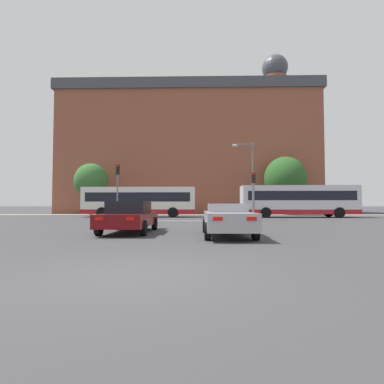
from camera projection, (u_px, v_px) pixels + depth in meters
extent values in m
plane|color=#3D3D3F|center=(135.00, 275.00, 5.42)|extent=(400.00, 400.00, 0.00)
cube|color=silver|center=(184.00, 221.00, 23.16)|extent=(8.77, 0.30, 0.01)
cube|color=#A09B91|center=(189.00, 215.00, 37.10)|extent=(69.74, 2.50, 0.01)
cube|color=brown|center=(189.00, 158.00, 47.34)|extent=(36.81, 13.80, 17.19)
cube|color=#42444C|center=(189.00, 100.00, 47.72)|extent=(37.54, 14.35, 1.50)
cube|color=brown|center=(83.00, 87.00, 46.36)|extent=(0.90, 0.90, 1.51)
cube|color=brown|center=(123.00, 84.00, 45.21)|extent=(0.90, 0.90, 1.51)
cube|color=brown|center=(151.00, 87.00, 46.18)|extent=(0.90, 0.90, 1.51)
cube|color=brown|center=(189.00, 98.00, 51.22)|extent=(0.90, 0.90, 1.51)
cube|color=brown|center=(223.00, 98.00, 50.95)|extent=(0.90, 0.90, 1.51)
cube|color=brown|center=(253.00, 88.00, 46.48)|extent=(0.90, 0.90, 1.51)
cube|color=brown|center=(285.00, 91.00, 48.04)|extent=(0.90, 0.90, 1.51)
cylinder|color=brown|center=(275.00, 86.00, 47.50)|extent=(3.64, 3.64, 2.81)
sphere|color=#42444C|center=(275.00, 68.00, 47.63)|extent=(4.05, 4.05, 4.05)
cube|color=#600C0F|center=(130.00, 219.00, 13.65)|extent=(1.93, 4.78, 0.56)
cube|color=black|center=(130.00, 207.00, 13.63)|extent=(1.65, 2.15, 0.53)
cylinder|color=black|center=(119.00, 223.00, 15.14)|extent=(0.22, 0.64, 0.64)
cylinder|color=black|center=(155.00, 223.00, 15.10)|extent=(0.22, 0.64, 0.64)
cylinder|color=black|center=(99.00, 228.00, 12.19)|extent=(0.22, 0.64, 0.64)
cylinder|color=black|center=(144.00, 228.00, 12.14)|extent=(0.22, 0.64, 0.64)
cube|color=red|center=(99.00, 219.00, 11.27)|extent=(0.32, 0.05, 0.12)
cube|color=red|center=(130.00, 219.00, 11.24)|extent=(0.32, 0.05, 0.12)
cube|color=#9E9EA3|center=(227.00, 220.00, 12.10)|extent=(1.82, 4.67, 0.65)
cube|color=#9E9EA3|center=(227.00, 208.00, 12.24)|extent=(1.54, 1.41, 0.34)
cylinder|color=black|center=(205.00, 226.00, 13.54)|extent=(0.23, 0.64, 0.64)
cylinder|color=black|center=(243.00, 226.00, 13.52)|extent=(0.23, 0.64, 0.64)
cylinder|color=black|center=(208.00, 231.00, 10.66)|extent=(0.23, 0.64, 0.64)
cylinder|color=black|center=(256.00, 231.00, 10.63)|extent=(0.23, 0.64, 0.64)
cube|color=red|center=(218.00, 219.00, 9.77)|extent=(0.32, 0.05, 0.12)
cube|color=red|center=(252.00, 219.00, 9.75)|extent=(0.32, 0.05, 0.12)
cube|color=silver|center=(140.00, 200.00, 30.46)|extent=(11.25, 2.45, 2.66)
cube|color=#AD191E|center=(140.00, 211.00, 30.41)|extent=(11.27, 2.47, 0.44)
cube|color=black|center=(140.00, 197.00, 30.47)|extent=(10.35, 2.48, 0.90)
cylinder|color=black|center=(175.00, 212.00, 31.50)|extent=(1.00, 0.28, 1.00)
cylinder|color=black|center=(173.00, 212.00, 29.15)|extent=(1.00, 0.28, 1.00)
cylinder|color=black|center=(109.00, 212.00, 31.66)|extent=(1.00, 0.28, 1.00)
cylinder|color=black|center=(102.00, 212.00, 29.31)|extent=(1.00, 0.28, 1.00)
cube|color=silver|center=(298.00, 200.00, 29.73)|extent=(11.22, 2.49, 2.78)
cube|color=#AD191E|center=(298.00, 212.00, 29.68)|extent=(11.24, 2.51, 0.44)
cube|color=black|center=(298.00, 196.00, 29.74)|extent=(10.32, 2.52, 0.90)
cylinder|color=black|center=(328.00, 212.00, 30.79)|extent=(1.00, 0.28, 1.00)
cylinder|color=black|center=(339.00, 213.00, 28.40)|extent=(1.00, 0.28, 1.00)
cylinder|color=black|center=(261.00, 212.00, 30.95)|extent=(1.00, 0.28, 1.00)
cylinder|color=black|center=(266.00, 213.00, 28.56)|extent=(1.00, 0.28, 1.00)
cylinder|color=slate|center=(117.00, 197.00, 24.21)|extent=(0.12, 0.12, 3.71)
cube|color=black|center=(118.00, 170.00, 24.30)|extent=(0.26, 0.20, 0.80)
sphere|color=red|center=(117.00, 166.00, 24.19)|extent=(0.17, 0.17, 0.17)
sphere|color=black|center=(117.00, 169.00, 24.17)|extent=(0.17, 0.17, 0.17)
sphere|color=black|center=(117.00, 173.00, 24.16)|extent=(0.17, 0.17, 0.17)
cylinder|color=slate|center=(254.00, 201.00, 24.10)|extent=(0.12, 0.12, 3.04)
cube|color=black|center=(254.00, 178.00, 24.18)|extent=(0.26, 0.20, 0.80)
sphere|color=red|center=(254.00, 174.00, 24.06)|extent=(0.17, 0.17, 0.17)
sphere|color=black|center=(254.00, 178.00, 24.05)|extent=(0.17, 0.17, 0.17)
sphere|color=black|center=(254.00, 181.00, 24.04)|extent=(0.17, 0.17, 0.17)
cylinder|color=slate|center=(253.00, 180.00, 27.32)|extent=(0.16, 0.16, 6.95)
cylinder|color=slate|center=(244.00, 144.00, 27.48)|extent=(1.61, 0.10, 0.10)
ellipsoid|color=#B2B2B7|center=(235.00, 145.00, 27.49)|extent=(0.50, 0.36, 0.22)
cylinder|color=brown|center=(176.00, 212.00, 36.95)|extent=(0.13, 0.13, 0.77)
cylinder|color=brown|center=(175.00, 212.00, 36.86)|extent=(0.13, 0.13, 0.77)
cube|color=navy|center=(176.00, 206.00, 36.94)|extent=(0.45, 0.41, 0.61)
sphere|color=tan|center=(176.00, 203.00, 36.95)|extent=(0.23, 0.23, 0.23)
cylinder|color=#4C3823|center=(286.00, 205.00, 37.36)|extent=(0.36, 0.36, 2.33)
ellipsoid|color=#285623|center=(285.00, 178.00, 37.50)|extent=(5.21, 5.21, 5.47)
cylinder|color=#4C3823|center=(91.00, 205.00, 36.99)|extent=(0.36, 0.36, 2.50)
ellipsoid|color=#33662D|center=(91.00, 181.00, 37.12)|extent=(4.08, 4.08, 4.28)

